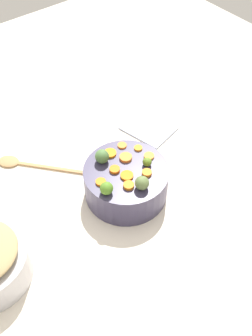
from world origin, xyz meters
TOP-DOWN VIEW (x-y plane):
  - tabletop at (0.00, 0.00)m, footprint 2.40×2.40m
  - serving_bowl_carrots at (-0.03, -0.05)m, footprint 0.26×0.26m
  - carrot_slice_0 at (0.06, -0.10)m, footprint 0.03×0.03m
  - carrot_slice_1 at (-0.08, -0.01)m, footprint 0.04×0.04m
  - carrot_slice_2 at (0.02, -0.13)m, footprint 0.04×0.04m
  - carrot_slice_3 at (0.05, -0.05)m, footprint 0.05×0.05m
  - carrot_slice_4 at (-0.08, -0.08)m, footprint 0.04×0.04m
  - carrot_slice_5 at (0.01, -0.07)m, footprint 0.04×0.04m
  - carrot_slice_6 at (-0.01, -0.02)m, footprint 0.04×0.04m
  - carrot_slice_7 at (-0.02, 0.04)m, footprint 0.03×0.03m
  - carrot_slice_8 at (-0.05, -0.03)m, footprint 0.05×0.05m
  - carrot_slice_9 at (-0.03, -0.14)m, footprint 0.04×0.04m
  - brussels_sprout_0 at (-0.11, -0.04)m, footprint 0.04×0.04m
  - brussels_sprout_1 at (-0.06, 0.05)m, footprint 0.04×0.04m
  - brussels_sprout_2 at (-0.05, -0.11)m, footprint 0.03×0.03m
  - brussels_sprout_3 at (0.04, -0.01)m, footprint 0.04×0.04m
  - wooden_spoon at (0.28, 0.16)m, footprint 0.26×0.23m
  - dish_towel at (0.16, -0.30)m, footprint 0.20×0.18m

SIDE VIEW (x-z plane):
  - tabletop at x=0.00m, z-range 0.00..0.02m
  - dish_towel at x=0.16m, z-range 0.02..0.03m
  - wooden_spoon at x=0.28m, z-range 0.02..0.03m
  - serving_bowl_carrots at x=-0.03m, z-range 0.02..0.13m
  - carrot_slice_0 at x=0.06m, z-range 0.13..0.13m
  - carrot_slice_2 at x=0.02m, z-range 0.13..0.13m
  - carrot_slice_9 at x=-0.03m, z-range 0.13..0.14m
  - carrot_slice_7 at x=-0.02m, z-range 0.13..0.14m
  - carrot_slice_8 at x=-0.05m, z-range 0.13..0.14m
  - carrot_slice_3 at x=0.05m, z-range 0.13..0.14m
  - carrot_slice_6 at x=-0.01m, z-range 0.13..0.14m
  - carrot_slice_5 at x=0.01m, z-range 0.13..0.14m
  - carrot_slice_4 at x=-0.08m, z-range 0.13..0.14m
  - carrot_slice_1 at x=-0.08m, z-range 0.13..0.14m
  - brussels_sprout_2 at x=-0.05m, z-range 0.13..0.16m
  - brussels_sprout_1 at x=-0.06m, z-range 0.13..0.17m
  - brussels_sprout_0 at x=-0.11m, z-range 0.13..0.17m
  - brussels_sprout_3 at x=0.04m, z-range 0.13..0.17m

